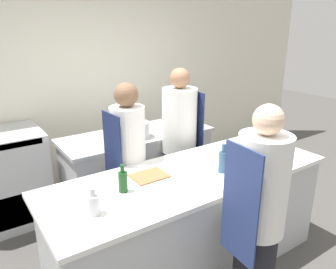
{
  "coord_description": "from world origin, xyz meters",
  "views": [
    {
      "loc": [
        -1.6,
        -1.98,
        2.14
      ],
      "look_at": [
        0.0,
        0.35,
        1.18
      ],
      "focal_mm": 35.0,
      "sensor_mm": 36.0,
      "label": 1
    }
  ],
  "objects_px": {
    "chef_at_prep_near": "(258,222)",
    "oven_range": "(5,179)",
    "bottle_cooking_oil": "(267,137)",
    "chef_at_stove": "(179,145)",
    "bottle_wine": "(93,204)",
    "cup": "(265,151)",
    "bowl_ceramic_blue": "(233,147)",
    "stockpot": "(137,130)",
    "bottle_vinegar": "(265,150)",
    "bottle_sauce": "(123,181)",
    "bowl_prep_small": "(246,171)",
    "chef_at_pass_far": "(129,167)",
    "bowl_mixing_large": "(226,156)",
    "bottle_olive_oil": "(223,161)"
  },
  "relations": [
    {
      "from": "chef_at_stove",
      "to": "bottle_wine",
      "type": "xyz_separation_m",
      "value": [
        -1.37,
        -0.9,
        0.15
      ]
    },
    {
      "from": "bottle_cooking_oil",
      "to": "bottle_olive_oil",
      "type": "bearing_deg",
      "value": -167.66
    },
    {
      "from": "bowl_mixing_large",
      "to": "bowl_prep_small",
      "type": "height_order",
      "value": "bowl_prep_small"
    },
    {
      "from": "bottle_vinegar",
      "to": "bowl_prep_small",
      "type": "distance_m",
      "value": 0.36
    },
    {
      "from": "chef_at_prep_near",
      "to": "oven_range",
      "type": "bearing_deg",
      "value": 31.96
    },
    {
      "from": "bottle_wine",
      "to": "bowl_ceramic_blue",
      "type": "bearing_deg",
      "value": 11.25
    },
    {
      "from": "chef_at_pass_far",
      "to": "bowl_mixing_large",
      "type": "xyz_separation_m",
      "value": [
        0.75,
        -0.53,
        0.12
      ]
    },
    {
      "from": "chef_at_pass_far",
      "to": "bottle_wine",
      "type": "xyz_separation_m",
      "value": [
        -0.64,
        -0.72,
        0.17
      ]
    },
    {
      "from": "bottle_vinegar",
      "to": "bowl_ceramic_blue",
      "type": "bearing_deg",
      "value": 94.23
    },
    {
      "from": "chef_at_pass_far",
      "to": "stockpot",
      "type": "distance_m",
      "value": 0.64
    },
    {
      "from": "bottle_cooking_oil",
      "to": "bowl_mixing_large",
      "type": "xyz_separation_m",
      "value": [
        -0.54,
        0.03,
        -0.09
      ]
    },
    {
      "from": "bowl_mixing_large",
      "to": "cup",
      "type": "distance_m",
      "value": 0.4
    },
    {
      "from": "bottle_vinegar",
      "to": "bottle_sauce",
      "type": "bearing_deg",
      "value": 170.21
    },
    {
      "from": "bottle_olive_oil",
      "to": "bottle_sauce",
      "type": "xyz_separation_m",
      "value": [
        -0.86,
        0.17,
        -0.01
      ]
    },
    {
      "from": "bowl_mixing_large",
      "to": "bowl_prep_small",
      "type": "xyz_separation_m",
      "value": [
        -0.09,
        -0.34,
        0.01
      ]
    },
    {
      "from": "bowl_mixing_large",
      "to": "bottle_olive_oil",
      "type": "bearing_deg",
      "value": -138.94
    },
    {
      "from": "bottle_wine",
      "to": "bottle_cooking_oil",
      "type": "xyz_separation_m",
      "value": [
        1.93,
        0.17,
        0.04
      ]
    },
    {
      "from": "bottle_sauce",
      "to": "bottle_olive_oil",
      "type": "bearing_deg",
      "value": -11.17
    },
    {
      "from": "oven_range",
      "to": "bowl_mixing_large",
      "type": "xyz_separation_m",
      "value": [
        1.7,
        -1.65,
        0.43
      ]
    },
    {
      "from": "chef_at_prep_near",
      "to": "bottle_olive_oil",
      "type": "height_order",
      "value": "chef_at_prep_near"
    },
    {
      "from": "oven_range",
      "to": "bottle_wine",
      "type": "xyz_separation_m",
      "value": [
        0.31,
        -1.84,
        0.48
      ]
    },
    {
      "from": "chef_at_stove",
      "to": "bottle_wine",
      "type": "height_order",
      "value": "chef_at_stove"
    },
    {
      "from": "bottle_olive_oil",
      "to": "bowl_prep_small",
      "type": "distance_m",
      "value": 0.21
    },
    {
      "from": "oven_range",
      "to": "bowl_ceramic_blue",
      "type": "xyz_separation_m",
      "value": [
        1.92,
        -1.52,
        0.44
      ]
    },
    {
      "from": "bottle_sauce",
      "to": "cup",
      "type": "relative_size",
      "value": 2.52
    },
    {
      "from": "bottle_wine",
      "to": "bottle_sauce",
      "type": "height_order",
      "value": "bottle_sauce"
    },
    {
      "from": "bottle_sauce",
      "to": "bowl_mixing_large",
      "type": "height_order",
      "value": "bottle_sauce"
    },
    {
      "from": "oven_range",
      "to": "bottle_cooking_oil",
      "type": "height_order",
      "value": "bottle_cooking_oil"
    },
    {
      "from": "chef_at_pass_far",
      "to": "bottle_cooking_oil",
      "type": "relative_size",
      "value": 5.42
    },
    {
      "from": "chef_at_stove",
      "to": "bowl_prep_small",
      "type": "relative_size",
      "value": 9.99
    },
    {
      "from": "bowl_prep_small",
      "to": "stockpot",
      "type": "distance_m",
      "value": 1.39
    },
    {
      "from": "bowl_mixing_large",
      "to": "bowl_ceramic_blue",
      "type": "relative_size",
      "value": 0.87
    },
    {
      "from": "bottle_cooking_oil",
      "to": "bowl_ceramic_blue",
      "type": "bearing_deg",
      "value": 154.74
    },
    {
      "from": "bottle_wine",
      "to": "stockpot",
      "type": "bearing_deg",
      "value": 50.15
    },
    {
      "from": "bottle_cooking_oil",
      "to": "oven_range",
      "type": "bearing_deg",
      "value": 143.21
    },
    {
      "from": "chef_at_stove",
      "to": "cup",
      "type": "relative_size",
      "value": 19.39
    },
    {
      "from": "chef_at_stove",
      "to": "bottle_wine",
      "type": "distance_m",
      "value": 1.65
    },
    {
      "from": "bottle_vinegar",
      "to": "cup",
      "type": "distance_m",
      "value": 0.17
    },
    {
      "from": "bottle_olive_oil",
      "to": "bottle_sauce",
      "type": "bearing_deg",
      "value": 168.83
    },
    {
      "from": "bottle_olive_oil",
      "to": "bottle_vinegar",
      "type": "bearing_deg",
      "value": -7.23
    },
    {
      "from": "oven_range",
      "to": "bowl_prep_small",
      "type": "xyz_separation_m",
      "value": [
        1.61,
        -1.99,
        0.44
      ]
    },
    {
      "from": "oven_range",
      "to": "chef_at_pass_far",
      "type": "bearing_deg",
      "value": -49.77
    },
    {
      "from": "bottle_sauce",
      "to": "chef_at_stove",
      "type": "bearing_deg",
      "value": 34.37
    },
    {
      "from": "oven_range",
      "to": "cup",
      "type": "height_order",
      "value": "oven_range"
    },
    {
      "from": "bottle_wine",
      "to": "bowl_prep_small",
      "type": "height_order",
      "value": "bottle_wine"
    },
    {
      "from": "bottle_vinegar",
      "to": "bottle_wine",
      "type": "distance_m",
      "value": 1.64
    },
    {
      "from": "bowl_ceramic_blue",
      "to": "stockpot",
      "type": "relative_size",
      "value": 0.68
    },
    {
      "from": "bottle_olive_oil",
      "to": "bowl_mixing_large",
      "type": "distance_m",
      "value": 0.31
    },
    {
      "from": "chef_at_prep_near",
      "to": "chef_at_pass_far",
      "type": "xyz_separation_m",
      "value": [
        -0.31,
        1.32,
        -0.0
      ]
    },
    {
      "from": "bottle_vinegar",
      "to": "bottle_cooking_oil",
      "type": "bearing_deg",
      "value": 37.38
    }
  ]
}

